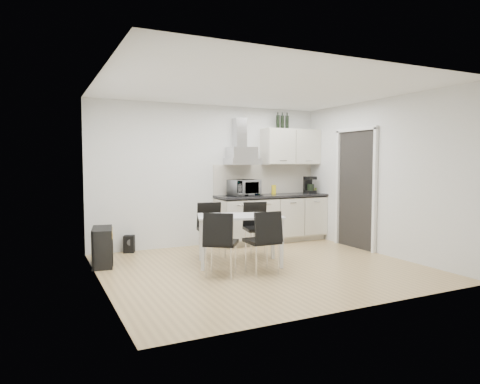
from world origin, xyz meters
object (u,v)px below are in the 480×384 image
object	(u,v)px
chair_near_left	(221,244)
chair_far_left	(212,230)
floor_speaker	(129,244)
dining_table	(240,221)
guitar_amp	(102,247)
chair_far_right	(258,230)
kitchenette	(273,199)
chair_near_right	(262,242)

from	to	relation	value
chair_near_left	chair_far_left	bearing A→B (deg)	109.05
chair_near_left	floor_speaker	bearing A→B (deg)	147.22
dining_table	guitar_amp	bearing A→B (deg)	174.56
chair_near_left	guitar_amp	bearing A→B (deg)	171.79
chair_far_left	chair_near_left	world-z (taller)	same
chair_far_right	dining_table	bearing A→B (deg)	47.54
kitchenette	floor_speaker	bearing A→B (deg)	176.54
chair_near_right	guitar_amp	world-z (taller)	chair_near_right
kitchenette	guitar_amp	bearing A→B (deg)	-169.81
dining_table	chair_far_right	xyz separation A→B (m)	(0.52, 0.39, -0.22)
chair_far_left	guitar_amp	xyz separation A→B (m)	(-1.70, 0.18, -0.16)
chair_far_right	guitar_amp	bearing A→B (deg)	0.44
kitchenette	chair_near_left	distance (m)	2.70
dining_table	floor_speaker	distance (m)	2.14
chair_near_left	guitar_amp	distance (m)	1.90
chair_near_right	floor_speaker	world-z (taller)	chair_near_right
dining_table	floor_speaker	world-z (taller)	dining_table
chair_far_left	chair_near_right	bearing A→B (deg)	107.68
guitar_amp	chair_far_left	bearing A→B (deg)	3.35
kitchenette	chair_near_left	size ratio (longest dim) A/B	2.86
guitar_amp	floor_speaker	xyz separation A→B (m)	(0.54, 0.75, -0.14)
chair_far_right	guitar_amp	distance (m)	2.45
chair_far_left	guitar_amp	distance (m)	1.71
kitchenette	chair_far_right	bearing A→B (deg)	-130.08
kitchenette	chair_far_left	distance (m)	1.79
kitchenette	guitar_amp	distance (m)	3.37
chair_far_right	chair_near_left	size ratio (longest dim) A/B	1.00
chair_near_left	chair_near_right	bearing A→B (deg)	23.28
chair_far_left	chair_near_left	xyz separation A→B (m)	(-0.32, -1.12, 0.00)
chair_far_left	chair_near_left	distance (m)	1.17
guitar_amp	floor_speaker	size ratio (longest dim) A/B	2.44
chair_far_right	floor_speaker	world-z (taller)	chair_far_right
dining_table	chair_near_right	distance (m)	0.63
chair_far_left	chair_near_right	distance (m)	1.26
dining_table	chair_near_right	bearing A→B (deg)	-65.65
chair_far_right	guitar_amp	size ratio (longest dim) A/B	1.23
floor_speaker	dining_table	bearing A→B (deg)	-28.55
chair_far_left	guitar_amp	world-z (taller)	chair_far_left
dining_table	chair_far_left	world-z (taller)	chair_far_left
dining_table	chair_far_left	bearing A→B (deg)	124.16
chair_near_left	floor_speaker	distance (m)	2.23
kitchenette	guitar_amp	xyz separation A→B (m)	(-3.27, -0.59, -0.55)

